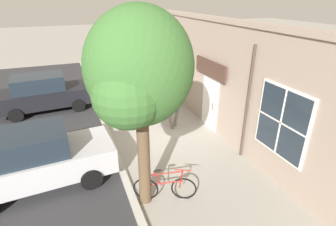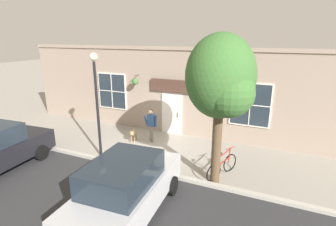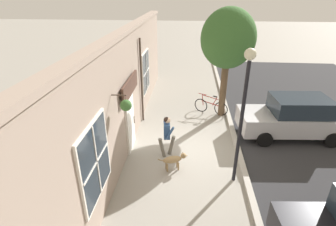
{
  "view_description": "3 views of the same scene",
  "coord_description": "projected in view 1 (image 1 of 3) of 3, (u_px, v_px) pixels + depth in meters",
  "views": [
    {
      "loc": [
        3.13,
        8.77,
        5.18
      ],
      "look_at": [
        -0.03,
        0.71,
        1.25
      ],
      "focal_mm": 28.0,
      "sensor_mm": 36.0,
      "label": 1
    },
    {
      "loc": [
        9.76,
        5.19,
        4.91
      ],
      "look_at": [
        -0.86,
        0.41,
        1.5
      ],
      "focal_mm": 28.0,
      "sensor_mm": 36.0,
      "label": 2
    },
    {
      "loc": [
        0.02,
        -8.65,
        5.72
      ],
      "look_at": [
        -0.81,
        1.02,
        1.08
      ],
      "focal_mm": 28.0,
      "sensor_mm": 36.0,
      "label": 3
    }
  ],
  "objects": [
    {
      "name": "street_tree_by_curb",
      "position": [
        138.0,
        74.0,
        5.66
      ],
      "size": [
        2.43,
        2.24,
        5.06
      ],
      "color": "brown",
      "rests_on": "ground_plane"
    },
    {
      "name": "street_lamp",
      "position": [
        108.0,
        59.0,
        10.28
      ],
      "size": [
        0.32,
        0.32,
        4.32
      ],
      "color": "black",
      "rests_on": "ground_plane"
    },
    {
      "name": "pedestrian_walking",
      "position": [
        173.0,
        107.0,
        10.81
      ],
      "size": [
        0.64,
        0.55,
        1.61
      ],
      "color": "#6B665B",
      "rests_on": "ground_plane"
    },
    {
      "name": "parked_car_nearest_curb",
      "position": [
        44.0,
        93.0,
        12.53
      ],
      "size": [
        4.41,
        2.16,
        1.75
      ],
      "color": "black",
      "rests_on": "ground_plane"
    },
    {
      "name": "leaning_bicycle",
      "position": [
        165.0,
        187.0,
        7.14
      ],
      "size": [
        1.61,
        0.74,
        1.0
      ],
      "color": "black",
      "rests_on": "ground_plane"
    },
    {
      "name": "storefront_facade",
      "position": [
        215.0,
        75.0,
        10.47
      ],
      "size": [
        0.95,
        18.0,
        4.43
      ],
      "color": "gray",
      "rests_on": "ground_plane"
    },
    {
      "name": "parked_car_mid_block",
      "position": [
        34.0,
        159.0,
        7.51
      ],
      "size": [
        4.41,
        2.16,
        1.75
      ],
      "color": "#B7B7BC",
      "rests_on": "ground_plane"
    },
    {
      "name": "ground_plane",
      "position": [
        161.0,
        135.0,
        10.61
      ],
      "size": [
        90.0,
        90.0,
        0.0
      ],
      "primitive_type": "plane",
      "color": "gray"
    },
    {
      "name": "dog_on_leash",
      "position": [
        160.0,
        112.0,
        11.63
      ],
      "size": [
        1.03,
        0.47,
        0.63
      ],
      "color": "#997A51",
      "rests_on": "ground_plane"
    }
  ]
}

